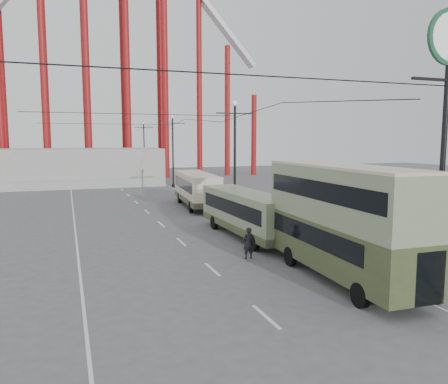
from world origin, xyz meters
name	(u,v)px	position (x,y,z in m)	size (l,w,h in m)	color
ground	(267,294)	(0.00, 0.00, 0.00)	(160.00, 160.00, 0.00)	#515154
road_markings	(153,216)	(-0.86, 19.70, 0.01)	(12.52, 120.00, 0.01)	silver
lamp_post_near	(447,93)	(5.60, -3.00, 7.86)	(3.20, 0.44, 10.80)	black
lamp_post_mid	(235,158)	(5.60, 18.00, 4.68)	(3.20, 0.44, 9.32)	black
lamp_post_far	(173,152)	(5.60, 40.00, 4.68)	(3.20, 0.44, 9.32)	black
lamp_post_distant	(144,148)	(5.60, 62.00, 4.68)	(3.20, 0.44, 9.32)	black
roller_coaster	(95,30)	(-2.49, 56.89, 22.92)	(52.95, 5.00, 55.48)	maroon
fairground_shed	(77,167)	(-6.00, 47.00, 2.50)	(22.00, 10.00, 5.00)	#999994
double_decker_bus	(341,216)	(3.81, 0.59, 2.86)	(2.70, 9.58, 5.11)	#384324
single_decker_green	(246,212)	(3.27, 10.02, 1.62)	(2.62, 10.24, 2.88)	gray
single_decker_cream	(196,188)	(3.83, 23.22, 1.75)	(3.38, 10.19, 3.11)	beige
pedestrian	(248,243)	(1.35, 5.15, 0.83)	(0.61, 0.40, 1.66)	black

